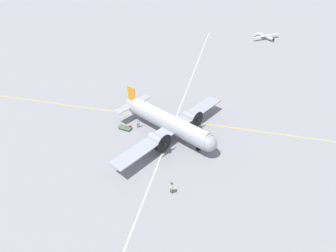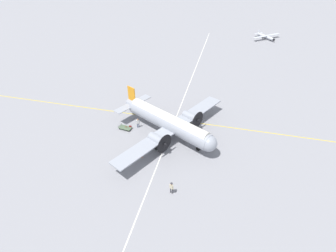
% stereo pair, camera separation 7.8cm
% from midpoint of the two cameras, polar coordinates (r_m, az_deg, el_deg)
% --- Properties ---
extents(ground_plane, '(300.00, 300.00, 0.00)m').
position_cam_midpoint_polar(ground_plane, '(44.83, -0.05, -1.81)').
color(ground_plane, gray).
extents(apron_line_eastwest, '(120.00, 0.16, 0.01)m').
position_cam_midpoint_polar(apron_line_eastwest, '(48.42, 1.23, 1.39)').
color(apron_line_eastwest, gold).
rests_on(apron_line_eastwest, ground_plane).
extents(apron_line_northsouth, '(0.16, 120.00, 0.01)m').
position_cam_midpoint_polar(apron_line_northsouth, '(44.79, 0.25, -1.85)').
color(apron_line_northsouth, silver).
rests_on(apron_line_northsouth, ground_plane).
extents(airliner_main, '(18.56, 23.06, 6.00)m').
position_cam_midpoint_polar(airliner_main, '(43.06, 0.39, 0.68)').
color(airliner_main, '#9399A3').
rests_on(airliner_main, ground_plane).
extents(crew_foreground, '(0.59, 0.41, 1.87)m').
position_cam_midpoint_polar(crew_foreground, '(34.76, 0.74, -13.11)').
color(crew_foreground, '#2D2D33').
rests_on(crew_foreground, ground_plane).
extents(passenger_boarding, '(0.54, 0.39, 1.80)m').
position_cam_midpoint_polar(passenger_boarding, '(46.12, -6.62, 0.83)').
color(passenger_boarding, navy).
rests_on(passenger_boarding, ground_plane).
extents(suitcase_near_door, '(0.41, 0.12, 0.47)m').
position_cam_midpoint_polar(suitcase_near_door, '(46.60, -9.16, -0.36)').
color(suitcase_near_door, brown).
rests_on(suitcase_near_door, ground_plane).
extents(suitcase_upright_spare, '(0.46, 0.18, 0.58)m').
position_cam_midpoint_polar(suitcase_upright_spare, '(46.52, -8.25, -0.25)').
color(suitcase_upright_spare, maroon).
rests_on(suitcase_upright_spare, ground_plane).
extents(baggage_cart, '(2.37, 1.52, 0.56)m').
position_cam_midpoint_polar(baggage_cart, '(46.51, -9.38, -0.36)').
color(baggage_cart, '#4C6047').
rests_on(baggage_cart, ground_plane).
extents(light_aircraft_distant, '(8.79, 8.05, 2.03)m').
position_cam_midpoint_polar(light_aircraft_distant, '(96.72, 20.49, 17.79)').
color(light_aircraft_distant, '#B7BCC6').
rests_on(light_aircraft_distant, ground_plane).
extents(traffic_cone, '(0.38, 0.38, 0.50)m').
position_cam_midpoint_polar(traffic_cone, '(40.53, -5.86, -6.46)').
color(traffic_cone, orange).
rests_on(traffic_cone, ground_plane).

